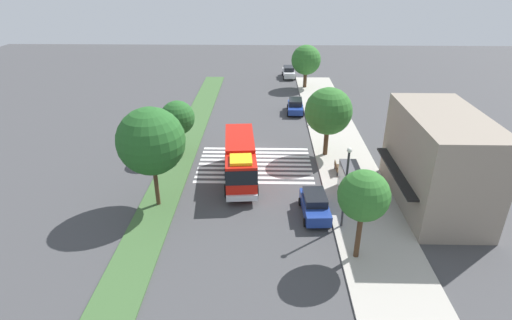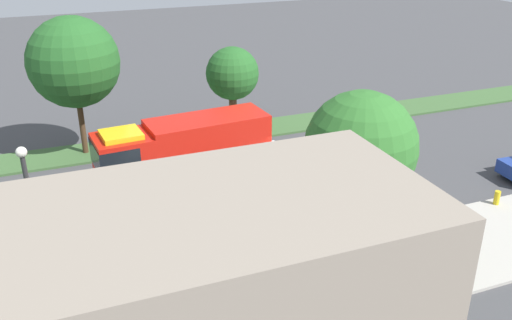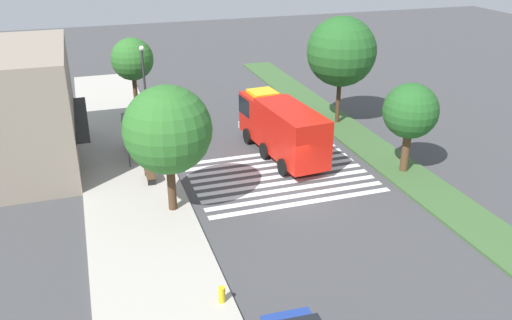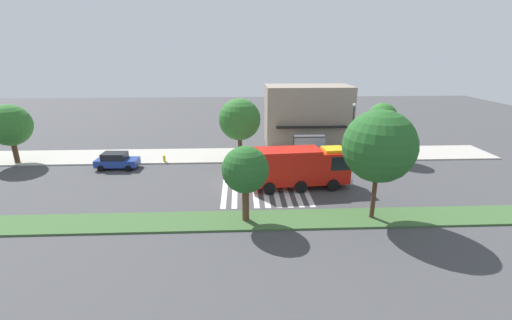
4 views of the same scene
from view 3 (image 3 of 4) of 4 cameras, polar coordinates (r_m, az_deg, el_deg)
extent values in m
plane|color=#424244|center=(31.00, 4.19, -3.61)|extent=(120.00, 120.00, 0.00)
cube|color=#ADA89E|center=(29.11, -12.16, -5.93)|extent=(60.00, 5.59, 0.14)
cube|color=#3D6033|center=(34.30, 15.90, -1.57)|extent=(60.00, 3.00, 0.14)
cube|color=silver|center=(30.07, 5.01, -4.55)|extent=(0.45, 10.82, 0.01)
cube|color=silver|center=(30.80, 4.36, -3.80)|extent=(0.45, 10.82, 0.01)
cube|color=silver|center=(31.54, 3.74, -3.08)|extent=(0.45, 10.82, 0.01)
cube|color=silver|center=(32.28, 3.15, -2.40)|extent=(0.45, 10.82, 0.01)
cube|color=silver|center=(33.04, 2.59, -1.74)|extent=(0.45, 10.82, 0.01)
cube|color=silver|center=(33.80, 2.05, -1.11)|extent=(0.45, 10.82, 0.01)
cube|color=silver|center=(34.57, 1.54, -0.51)|extent=(0.45, 10.82, 0.01)
cube|color=silver|center=(35.34, 1.05, 0.06)|extent=(0.45, 10.82, 0.01)
cube|color=silver|center=(36.12, 0.58, 0.61)|extent=(0.45, 10.82, 0.01)
cube|color=red|center=(37.95, 0.70, 4.94)|extent=(2.86, 2.71, 2.82)
cube|color=red|center=(34.13, 3.70, 2.92)|extent=(6.40, 3.01, 3.09)
cube|color=black|center=(38.12, 0.46, 5.92)|extent=(2.12, 2.67, 1.24)
cube|color=silver|center=(39.57, -0.14, 3.97)|extent=(0.45, 2.51, 0.50)
cube|color=yellow|center=(37.48, 0.71, 7.15)|extent=(2.00, 1.90, 0.24)
cylinder|color=black|center=(37.74, -0.89, 2.55)|extent=(1.12, 0.39, 1.10)
cylinder|color=black|center=(38.69, 2.54, 3.08)|extent=(1.12, 0.39, 1.10)
cylinder|color=black|center=(32.93, 2.89, -0.79)|extent=(1.12, 0.39, 1.10)
cylinder|color=black|center=(34.01, 6.68, -0.09)|extent=(1.12, 0.39, 1.10)
cylinder|color=black|center=(35.25, 0.92, 0.96)|extent=(1.12, 0.39, 1.10)
cylinder|color=black|center=(36.26, 4.53, 1.56)|extent=(1.12, 0.39, 1.10)
cube|color=navy|center=(39.31, -8.47, 3.47)|extent=(4.45, 2.06, 0.84)
cube|color=black|center=(38.86, -8.46, 4.36)|extent=(2.52, 1.74, 0.59)
cylinder|color=black|center=(40.61, -10.17, 3.39)|extent=(0.65, 0.25, 0.64)
cylinder|color=black|center=(40.96, -7.64, 3.74)|extent=(0.65, 0.25, 0.64)
cylinder|color=black|center=(37.96, -9.28, 1.98)|extent=(0.65, 0.25, 0.64)
cylinder|color=black|center=(38.34, -6.59, 2.37)|extent=(0.65, 0.25, 0.64)
cube|color=#4C4C51|center=(35.62, -12.79, 4.03)|extent=(3.50, 1.40, 0.12)
cube|color=#8C9E99|center=(36.09, -11.58, 2.37)|extent=(3.50, 0.08, 2.40)
cylinder|color=#333338|center=(34.41, -13.36, 1.12)|extent=(0.08, 0.08, 2.40)
cylinder|color=#333338|center=(37.58, -13.90, 3.02)|extent=(0.08, 0.08, 2.40)
cube|color=#4C3823|center=(32.70, -11.20, -1.43)|extent=(1.60, 0.50, 0.08)
cube|color=#4C3823|center=(32.61, -10.85, -0.96)|extent=(1.60, 0.06, 0.45)
cube|color=black|center=(32.15, -10.99, -2.32)|extent=(0.08, 0.45, 0.37)
cube|color=black|center=(33.44, -11.34, -1.28)|extent=(0.08, 0.45, 0.37)
cylinder|color=#2D2D30|center=(39.82, -11.65, 7.09)|extent=(0.16, 0.16, 5.92)
sphere|color=white|center=(39.05, -12.03, 11.50)|extent=(0.36, 0.36, 0.36)
cube|color=gray|center=(36.18, -23.19, 5.03)|extent=(10.92, 5.46, 7.53)
cube|color=black|center=(36.30, -18.06, 4.25)|extent=(8.74, 0.80, 0.16)
cylinder|color=#47301E|center=(28.79, -8.95, -2.53)|extent=(0.46, 0.46, 2.94)
sphere|color=#2D6B28|center=(27.58, -9.35, 3.19)|extent=(4.56, 4.56, 4.56)
cylinder|color=#47301E|center=(43.37, -12.64, 6.69)|extent=(0.34, 0.34, 3.48)
sphere|color=#2D6B28|center=(42.64, -12.98, 10.37)|extent=(3.23, 3.23, 3.23)
cylinder|color=#513823|center=(34.22, 15.59, 1.03)|extent=(0.50, 0.50, 2.72)
sphere|color=#235B23|center=(33.35, 16.06, 5.03)|extent=(3.33, 3.33, 3.33)
cylinder|color=#47301E|center=(41.61, 8.72, 6.41)|extent=(0.33, 0.33, 3.67)
sphere|color=#235B23|center=(40.68, 9.04, 11.28)|extent=(5.13, 5.13, 5.13)
cylinder|color=gold|center=(22.47, -3.64, -14.04)|extent=(0.28, 0.28, 0.70)
camera|label=1|loc=(63.80, -10.50, 26.52)|focal=28.66mm
camera|label=2|loc=(39.43, -40.74, 17.00)|focal=38.87mm
camera|label=4|loc=(48.53, 41.58, 15.69)|focal=24.41mm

